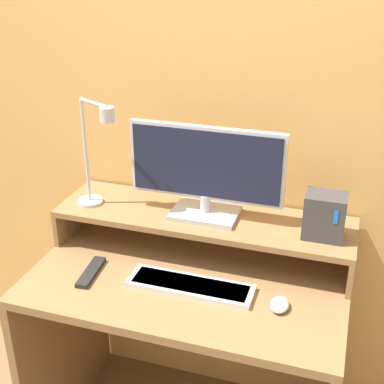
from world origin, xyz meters
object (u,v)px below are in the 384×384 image
(router_dock, at_px, (325,216))
(monitor, at_px, (206,171))
(desk_lamp, at_px, (96,153))
(keyboard, at_px, (190,286))
(remote_control, at_px, (91,272))
(mouse, at_px, (280,305))

(router_dock, bearing_deg, monitor, 176.41)
(desk_lamp, bearing_deg, keyboard, -24.00)
(keyboard, bearing_deg, remote_control, -175.71)
(monitor, relative_size, router_dock, 3.61)
(remote_control, bearing_deg, mouse, 0.91)
(desk_lamp, xyz_separation_m, mouse, (0.70, -0.20, -0.35))
(monitor, distance_m, keyboard, 0.39)
(keyboard, bearing_deg, desk_lamp, 156.00)
(keyboard, xyz_separation_m, remote_control, (-0.35, -0.03, -0.00))
(desk_lamp, xyz_separation_m, keyboard, (0.41, -0.18, -0.35))
(router_dock, bearing_deg, mouse, -111.88)
(monitor, relative_size, keyboard, 1.31)
(remote_control, bearing_deg, router_dock, 18.29)
(router_dock, relative_size, remote_control, 0.83)
(monitor, bearing_deg, keyboard, -84.60)
(monitor, distance_m, remote_control, 0.53)
(desk_lamp, distance_m, mouse, 0.81)
(router_dock, xyz_separation_m, remote_control, (-0.74, -0.24, -0.21))
(keyboard, relative_size, remote_control, 2.28)
(monitor, bearing_deg, router_dock, -3.59)
(remote_control, bearing_deg, keyboard, 4.29)
(mouse, height_order, remote_control, mouse)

